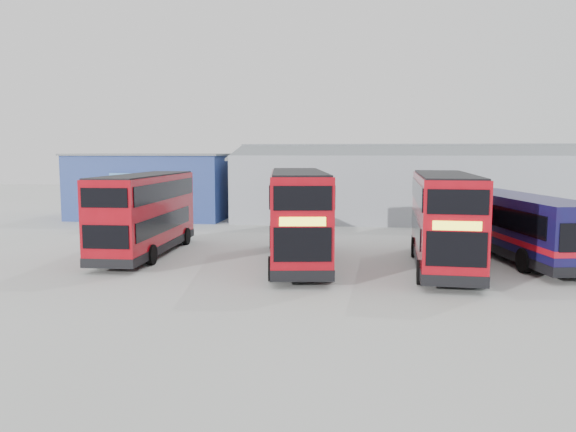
# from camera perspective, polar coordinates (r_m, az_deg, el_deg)

# --- Properties ---
(ground_plane) EXTENTS (120.00, 120.00, 0.00)m
(ground_plane) POSITION_cam_1_polar(r_m,az_deg,el_deg) (26.19, 1.61, -5.03)
(ground_plane) COLOR #A8A8A3
(ground_plane) RESTS_ON ground
(office_block) EXTENTS (12.30, 8.32, 5.12)m
(office_block) POSITION_cam_1_polar(r_m,az_deg,el_deg) (46.69, -13.29, 3.07)
(office_block) COLOR navy
(office_block) RESTS_ON ground
(maintenance_shed) EXTENTS (30.50, 12.00, 5.89)m
(maintenance_shed) POSITION_cam_1_polar(r_m,az_deg,el_deg) (45.89, 14.35, 3.01)
(maintenance_shed) COLOR #9398A1
(maintenance_shed) RESTS_ON ground
(double_decker_left) EXTENTS (2.76, 9.86, 4.13)m
(double_decker_left) POSITION_cam_1_polar(r_m,az_deg,el_deg) (29.38, -14.27, 0.09)
(double_decker_left) COLOR #9B0813
(double_decker_left) RESTS_ON ground
(double_decker_centre) EXTENTS (4.02, 10.56, 4.37)m
(double_decker_centre) POSITION_cam_1_polar(r_m,az_deg,el_deg) (26.24, 0.99, -0.19)
(double_decker_centre) COLOR #9B0813
(double_decker_centre) RESTS_ON ground
(double_decker_right) EXTENTS (2.94, 10.23, 4.28)m
(double_decker_right) POSITION_cam_1_polar(r_m,az_deg,el_deg) (26.19, 15.55, -0.53)
(double_decker_right) COLOR #9B0813
(double_decker_right) RESTS_ON ground
(single_decker_blue) EXTENTS (4.75, 11.78, 3.12)m
(single_decker_blue) POSITION_cam_1_polar(r_m,az_deg,el_deg) (29.77, 22.43, -1.10)
(single_decker_blue) COLOR #0E103F
(single_decker_blue) RESTS_ON ground
(panel_van) EXTENTS (2.17, 4.65, 1.99)m
(panel_van) POSITION_cam_1_polar(r_m,az_deg,el_deg) (41.15, -16.88, 0.47)
(panel_van) COLOR white
(panel_van) RESTS_ON ground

